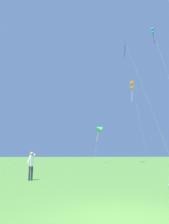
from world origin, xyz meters
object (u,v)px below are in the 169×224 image
at_px(kite_pink_low, 126,47).
at_px(person_near_tree, 31,163).
at_px(kite_green_small, 98,129).
at_px(kite_teal_box, 153,33).
at_px(kite_orange_box, 132,86).

distance_m(kite_pink_low, person_near_tree, 37.73).
bearing_deg(kite_green_small, person_near_tree, -109.93).
bearing_deg(kite_teal_box, person_near_tree, -140.61).
height_order(kite_teal_box, kite_orange_box, kite_teal_box).
height_order(kite_pink_low, person_near_tree, kite_pink_low).
distance_m(kite_orange_box, person_near_tree, 40.26).
distance_m(kite_teal_box, kite_pink_low, 12.94).
relative_size(kite_green_small, kite_pink_low, 0.35).
bearing_deg(kite_orange_box, kite_green_small, -162.39).
distance_m(kite_green_small, kite_pink_low, 18.40).
relative_size(kite_pink_low, person_near_tree, 14.99).
bearing_deg(person_near_tree, kite_orange_box, 58.43).
relative_size(kite_teal_box, kite_pink_low, 0.79).
distance_m(kite_green_small, person_near_tree, 30.77).
xyz_separation_m(kite_green_small, kite_pink_low, (5.56, -3.19, 17.25)).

